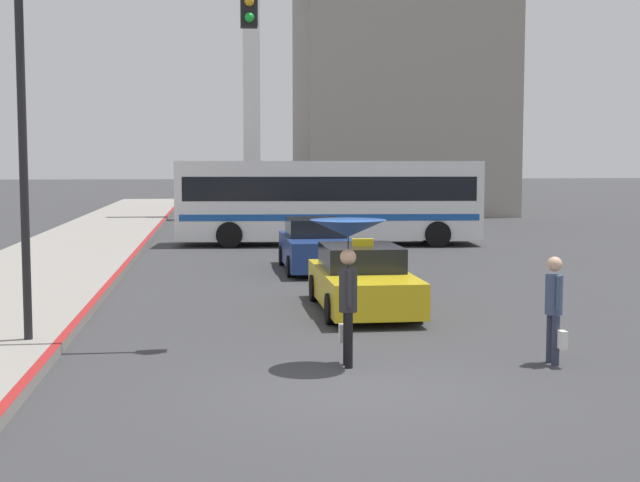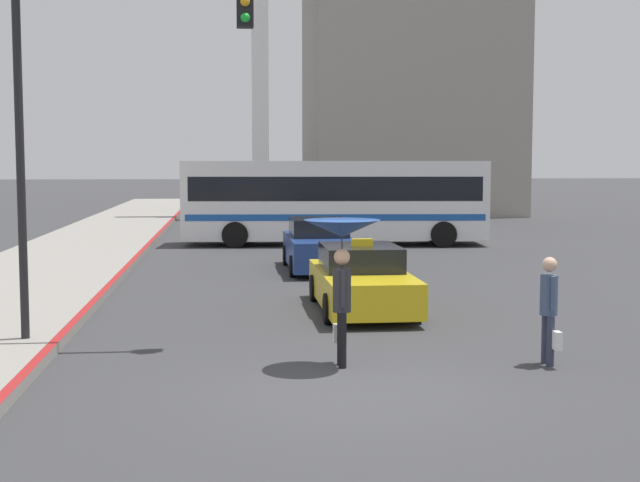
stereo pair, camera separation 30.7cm
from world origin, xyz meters
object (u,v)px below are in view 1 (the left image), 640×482
at_px(city_bus, 329,198).
at_px(monument_cross, 251,30).
at_px(taxi, 362,281).
at_px(pedestrian_man, 554,304).
at_px(sedan_red, 316,247).
at_px(pedestrian_with_umbrella, 348,244).
at_px(traffic_light, 112,80).

height_order(city_bus, monument_cross, monument_cross).
distance_m(taxi, pedestrian_man, 5.71).
xyz_separation_m(sedan_red, monument_cross, (-0.80, 23.94, 9.58)).
height_order(taxi, sedan_red, taxi).
xyz_separation_m(pedestrian_with_umbrella, traffic_light, (-3.67, 1.85, 2.59)).
bearing_deg(pedestrian_with_umbrella, traffic_light, 64.20).
bearing_deg(pedestrian_with_umbrella, pedestrian_man, -93.44).
distance_m(taxi, monument_cross, 32.48).
distance_m(pedestrian_with_umbrella, traffic_light, 4.86).
distance_m(city_bus, monument_cross, 18.30).
xyz_separation_m(sedan_red, traffic_light, (-4.56, -10.26, 3.79)).
distance_m(pedestrian_with_umbrella, monument_cross, 37.01).
height_order(sedan_red, traffic_light, traffic_light).
xyz_separation_m(taxi, monument_cross, (-0.97, 31.00, 9.64)).
xyz_separation_m(city_bus, pedestrian_man, (0.90, -20.24, -0.81)).
height_order(city_bus, pedestrian_man, city_bus).
distance_m(traffic_light, monument_cross, 34.90).
xyz_separation_m(taxi, pedestrian_with_umbrella, (-1.07, -5.05, 1.25)).
xyz_separation_m(city_bus, traffic_light, (-5.96, -18.15, 2.72)).
bearing_deg(sedan_red, monument_cross, -88.10).
height_order(taxi, traffic_light, traffic_light).
height_order(sedan_red, city_bus, city_bus).
distance_m(pedestrian_man, monument_cross, 37.60).
relative_size(taxi, pedestrian_with_umbrella, 2.02).
bearing_deg(pedestrian_man, city_bus, -178.09).
distance_m(sedan_red, monument_cross, 25.80).
relative_size(sedan_red, traffic_light, 0.71).
relative_size(taxi, pedestrian_man, 2.72).
relative_size(pedestrian_with_umbrella, monument_cross, 0.12).
relative_size(taxi, monument_cross, 0.25).
bearing_deg(monument_cross, city_bus, -82.23).
xyz_separation_m(pedestrian_man, monument_cross, (-3.09, 36.29, 9.33)).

